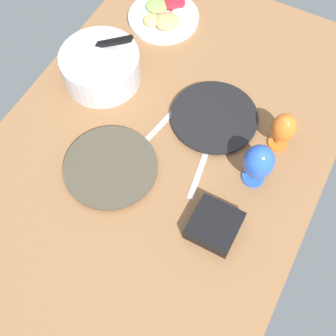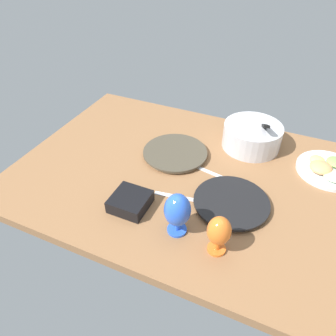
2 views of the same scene
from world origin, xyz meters
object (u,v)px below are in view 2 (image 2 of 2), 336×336
at_px(dinner_plate_left, 175,153).
at_px(hurricane_glass_orange, 219,232).
at_px(fruit_platter, 329,169).
at_px(square_bowl_black, 130,201).
at_px(dinner_plate_right, 231,203).
at_px(mixing_bowl, 252,135).
at_px(hurricane_glass_blue, 177,211).

xyz_separation_m(dinner_plate_left, hurricane_glass_orange, (0.34, -0.43, 0.08)).
height_order(fruit_platter, square_bowl_black, fruit_platter).
height_order(dinner_plate_right, square_bowl_black, square_bowl_black).
relative_size(mixing_bowl, square_bowl_black, 1.98).
bearing_deg(hurricane_glass_blue, fruit_platter, 49.99).
xyz_separation_m(dinner_plate_left, mixing_bowl, (0.30, 0.22, 0.05)).
bearing_deg(dinner_plate_right, mixing_bowl, 92.95).
height_order(hurricane_glass_orange, square_bowl_black, hurricane_glass_orange).
distance_m(mixing_bowl, fruit_platter, 0.36).
bearing_deg(dinner_plate_left, hurricane_glass_blue, -66.06).
bearing_deg(square_bowl_black, hurricane_glass_orange, -9.25).
distance_m(fruit_platter, hurricane_glass_orange, 0.68).
bearing_deg(fruit_platter, hurricane_glass_orange, -118.75).
bearing_deg(dinner_plate_right, hurricane_glass_blue, -125.13).
distance_m(mixing_bowl, hurricane_glass_orange, 0.65).
xyz_separation_m(mixing_bowl, square_bowl_black, (-0.33, -0.59, -0.03)).
height_order(dinner_plate_left, hurricane_glass_orange, hurricane_glass_orange).
distance_m(dinner_plate_right, fruit_platter, 0.50).
bearing_deg(dinner_plate_left, square_bowl_black, -94.19).
height_order(dinner_plate_right, fruit_platter, fruit_platter).
distance_m(hurricane_glass_blue, square_bowl_black, 0.22).
bearing_deg(hurricane_glass_blue, hurricane_glass_orange, -8.11).
bearing_deg(fruit_platter, dinner_plate_left, -166.47).
bearing_deg(hurricane_glass_blue, square_bowl_black, 169.92).
bearing_deg(fruit_platter, square_bowl_black, -142.26).
height_order(mixing_bowl, hurricane_glass_blue, mixing_bowl).
bearing_deg(square_bowl_black, mixing_bowl, 60.85).
bearing_deg(hurricane_glass_orange, mixing_bowl, 92.92).
bearing_deg(dinner_plate_left, mixing_bowl, 35.82).
distance_m(mixing_bowl, hurricane_glass_blue, 0.64).
xyz_separation_m(dinner_plate_left, square_bowl_black, (-0.03, -0.37, 0.02)).
distance_m(mixing_bowl, square_bowl_black, 0.68).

